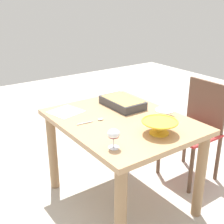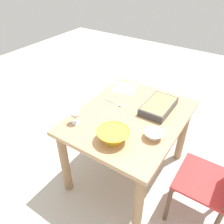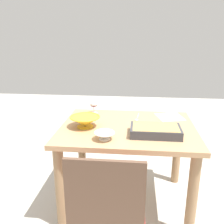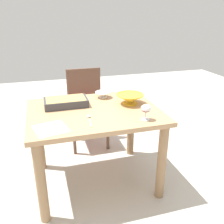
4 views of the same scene
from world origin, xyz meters
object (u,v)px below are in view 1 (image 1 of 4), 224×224
Objects in this scene: casserole_dish at (122,102)px; napkin at (66,112)px; small_bowl at (165,113)px; wine_glass at (114,135)px; serving_spoon at (96,120)px; chair at (197,126)px; dining_table at (122,135)px; mixing_bowl at (160,126)px.

casserole_dish reaches higher than napkin.
small_bowl is 0.79m from napkin.
wine_glass is 0.58× the size of serving_spoon.
wine_glass is at bearing 103.33° from chair.
wine_glass is 0.65m from small_bowl.
dining_table is 0.81m from chair.
casserole_dish reaches higher than serving_spoon.
small_bowl is (-0.08, 0.51, 0.28)m from chair.
wine_glass is at bearing 136.80° from dining_table.
chair is at bearing -112.84° from napkin.
casserole_dish reaches higher than small_bowl.
small_bowl reaches higher than dining_table.
chair reaches higher than casserole_dish.
casserole_dish is 1.53× the size of mixing_bowl.
serving_spoon is 0.95× the size of napkin.
dining_table is 5.12× the size of serving_spoon.
casserole_dish is 0.38m from serving_spoon.
small_bowl is 0.66× the size of napkin.
dining_table is 0.52m from wine_glass.
casserole_dish is at bearing 18.55° from small_bowl.
casserole_dish is at bearing -109.86° from napkin.
casserole_dish is at bearing -37.93° from dining_table.
chair is 4.14× the size of serving_spoon.
chair reaches higher than wine_glass.
wine_glass reaches higher than small_bowl.
wine_glass is (-0.34, 0.32, 0.22)m from dining_table.
small_bowl is (-0.16, -0.30, 0.17)m from dining_table.
dining_table is 8.80× the size of wine_glass.
mixing_bowl is at bearing -171.34° from dining_table.
small_bowl is at bearing -115.97° from serving_spoon.
chair reaches higher than dining_table.
wine_glass is 0.56× the size of napkin.
casserole_dish is 0.58m from mixing_bowl.
mixing_bowl reaches higher than serving_spoon.
wine_glass is at bearing 138.75° from casserole_dish.
chair is 0.75m from casserole_dish.
napkin is (0.30, 0.10, -0.01)m from serving_spoon.
wine_glass is 0.38m from mixing_bowl.
napkin is at bearing 67.16° from chair.
casserole_dish is 0.40m from small_bowl.
dining_table is at bearing -143.61° from napkin.
wine_glass reaches higher than serving_spoon.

